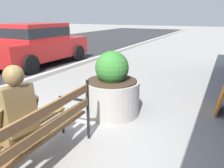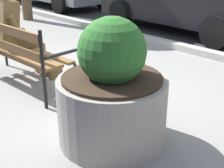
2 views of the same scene
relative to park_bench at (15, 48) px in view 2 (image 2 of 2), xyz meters
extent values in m
plane|color=gray|center=(0.25, 0.20, -0.54)|extent=(80.00, 80.00, 0.00)
cube|color=#B2AFA8|center=(0.25, 3.10, -0.48)|extent=(60.00, 0.20, 0.12)
cube|color=brown|center=(0.00, -0.07, -0.09)|extent=(1.70, 0.20, 0.04)
cube|color=brown|center=(-0.01, 0.11, -0.09)|extent=(1.70, 0.20, 0.04)
cube|color=brown|center=(-0.01, 0.29, -0.09)|extent=(1.70, 0.20, 0.04)
cube|color=brown|center=(0.01, -0.16, 0.08)|extent=(1.70, 0.12, 0.11)
cube|color=brown|center=(0.01, -0.16, 0.30)|extent=(1.70, 0.12, 0.11)
cylinder|color=black|center=(-0.89, 0.26, -0.32)|extent=(0.04, 0.04, 0.45)
cylinder|color=black|center=(0.86, 0.35, -0.32)|extent=(0.04, 0.04, 0.45)
cylinder|color=black|center=(0.89, -0.12, -0.07)|extent=(0.04, 0.04, 0.95)
cube|color=black|center=(0.87, 0.15, 0.08)|extent=(0.06, 0.48, 0.03)
cube|color=brown|center=(-0.24, 0.17, 0.02)|extent=(0.39, 0.37, 0.16)
cube|color=brown|center=(-0.25, 0.07, 0.34)|extent=(0.40, 0.35, 0.55)
cylinder|color=brown|center=(-0.47, 0.13, 0.29)|extent=(0.12, 0.19, 0.29)
cylinder|color=brown|center=(-0.45, 0.27, 0.12)|extent=(0.12, 0.28, 0.10)
cylinder|color=brown|center=(-0.03, 0.05, 0.29)|extent=(0.12, 0.19, 0.29)
cylinder|color=brown|center=(0.00, 0.19, 0.12)|extent=(0.12, 0.28, 0.10)
cylinder|color=brown|center=(-0.30, 0.32, -0.02)|extent=(0.19, 0.38, 0.14)
cylinder|color=brown|center=(-0.27, 0.50, -0.29)|extent=(0.11, 0.11, 0.50)
cube|color=brown|center=(-0.26, 0.56, -0.51)|extent=(0.15, 0.26, 0.07)
cylinder|color=brown|center=(-0.12, 0.29, -0.02)|extent=(0.19, 0.38, 0.14)
cylinder|color=brown|center=(-0.09, 0.47, -0.29)|extent=(0.11, 0.11, 0.50)
cube|color=brown|center=(-0.08, 0.53, -0.51)|extent=(0.15, 0.26, 0.07)
cube|color=brown|center=(0.05, 0.54, -0.46)|extent=(0.31, 0.23, 0.16)
cylinder|color=gray|center=(1.93, -0.02, -0.22)|extent=(1.05, 1.05, 0.65)
cylinder|color=#38281C|center=(1.93, -0.02, 0.12)|extent=(0.94, 0.94, 0.03)
sphere|color=#2D6B28|center=(1.93, -0.02, 0.37)|extent=(0.63, 0.63, 0.63)
cylinder|color=black|center=(-4.25, 3.66, -0.22)|extent=(0.64, 0.23, 0.64)
cube|color=black|center=(-0.37, 4.54, 0.07)|extent=(4.14, 1.79, 0.70)
cylinder|color=black|center=(0.95, 3.66, -0.22)|extent=(0.64, 0.23, 0.64)
cylinder|color=black|center=(-1.68, 5.42, -0.22)|extent=(0.64, 0.23, 0.64)
cylinder|color=black|center=(-1.72, 3.72, -0.22)|extent=(0.64, 0.23, 0.64)
camera|label=1|loc=(-1.95, -1.90, 1.32)|focal=37.97mm
camera|label=2|loc=(3.92, -1.90, 1.20)|focal=50.95mm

